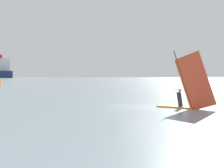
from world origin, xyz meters
The scene contains 3 objects.
ground_plane centered at (0.00, 0.00, 0.00)m, with size 4000.00×4000.00×0.00m, color gray.
windsurfer centered at (2.78, -1.68, 1.18)m, with size 3.29×3.23×4.31m.
distant_headland centered at (399.77, 1234.88, 20.22)m, with size 945.90×330.57×40.43m, color #756B56.
Camera 1 is at (-5.78, -20.41, 2.29)m, focal length 45.03 mm.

